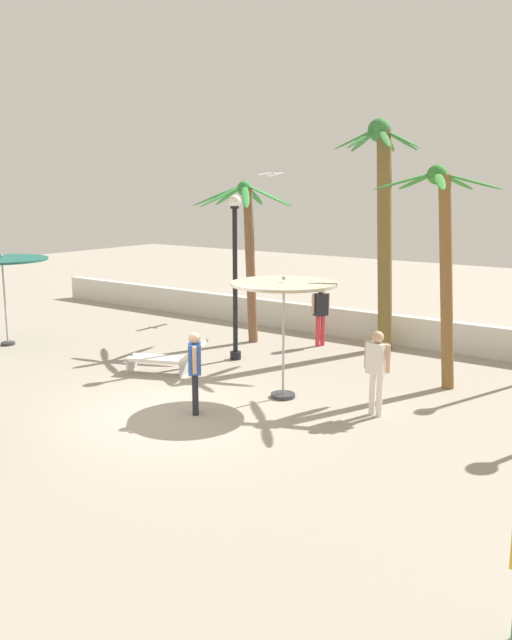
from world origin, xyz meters
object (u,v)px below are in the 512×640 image
(patio_umbrella_0, at_px, (284,293))
(palm_tree_2, at_px, (443,249))
(seagull_0, at_px, (271,174))
(guest_3, at_px, (321,309))
(palm_tree_0, at_px, (248,237))
(guest_1, at_px, (195,365))
(palm_tree_1, at_px, (383,212))
(lamp_post_2, at_px, (235,271))
(guest_2, at_px, (377,365))
(lounge_chair_0, at_px, (167,358))
(patio_umbrella_2, at_px, (2,263))

(patio_umbrella_0, xyz_separation_m, palm_tree_2, (2.27, 2.66, 0.81))
(palm_tree_2, relative_size, seagull_0, 3.44)
(guest_3, bearing_deg, seagull_0, 139.87)
(palm_tree_0, height_order, guest_1, palm_tree_0)
(palm_tree_1, relative_size, lamp_post_2, 1.47)
(palm_tree_1, bearing_deg, guest_2, -64.87)
(guest_2, distance_m, seagull_0, 11.57)
(seagull_0, bearing_deg, patio_umbrella_0, -53.72)
(palm_tree_2, bearing_deg, patio_umbrella_0, -130.52)
(guest_1, bearing_deg, patio_umbrella_0, 66.70)
(lounge_chair_0, distance_m, guest_3, 4.81)
(patio_umbrella_2, bearing_deg, patio_umbrella_0, 3.64)
(guest_2, height_order, seagull_0, seagull_0)
(lounge_chair_0, distance_m, seagull_0, 9.39)
(lamp_post_2, bearing_deg, patio_umbrella_2, -157.90)
(patio_umbrella_2, distance_m, palm_tree_1, 10.29)
(palm_tree_0, xyz_separation_m, guest_3, (1.96, 0.68, -1.92))
(palm_tree_1, height_order, lamp_post_2, palm_tree_1)
(patio_umbrella_2, xyz_separation_m, seagull_0, (3.04, 8.37, 2.43))
(patio_umbrella_0, distance_m, guest_1, 2.36)
(guest_1, height_order, seagull_0, seagull_0)
(patio_umbrella_0, height_order, lounge_chair_0, patio_umbrella_0)
(lamp_post_2, bearing_deg, palm_tree_2, 8.64)
(patio_umbrella_0, relative_size, palm_tree_2, 0.53)
(patio_umbrella_2, bearing_deg, lounge_chair_0, 4.53)
(palm_tree_1, relative_size, guest_3, 3.58)
(lounge_chair_0, bearing_deg, patio_umbrella_0, 2.07)
(palm_tree_0, height_order, palm_tree_1, palm_tree_1)
(patio_umbrella_0, distance_m, palm_tree_1, 5.33)
(guest_1, xyz_separation_m, guest_3, (-0.93, 6.28, 0.05))
(patio_umbrella_0, relative_size, lamp_post_2, 0.62)
(patio_umbrella_2, bearing_deg, guest_3, 35.27)
(patio_umbrella_0, height_order, palm_tree_2, palm_tree_2)
(guest_2, bearing_deg, guest_1, -145.66)
(lounge_chair_0, distance_m, guest_1, 2.99)
(patio_umbrella_0, bearing_deg, guest_1, -113.30)
(seagull_0, bearing_deg, guest_2, -44.71)
(patio_umbrella_0, height_order, seagull_0, seagull_0)
(palm_tree_1, xyz_separation_m, guest_2, (2.35, -5.02, -2.65))
(lamp_post_2, relative_size, seagull_0, 2.97)
(patio_umbrella_2, relative_size, lounge_chair_0, 1.29)
(lamp_post_2, bearing_deg, lounge_chair_0, -102.64)
(guest_1, distance_m, seagull_0, 11.47)
(patio_umbrella_0, relative_size, patio_umbrella_2, 1.01)
(patio_umbrella_2, bearing_deg, guest_2, 3.49)
(patio_umbrella_0, bearing_deg, palm_tree_1, 93.34)
(palm_tree_2, relative_size, guest_3, 2.83)
(patio_umbrella_0, height_order, guest_3, patio_umbrella_0)
(guest_3, bearing_deg, palm_tree_0, -160.79)
(patio_umbrella_2, distance_m, lounge_chair_0, 5.94)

